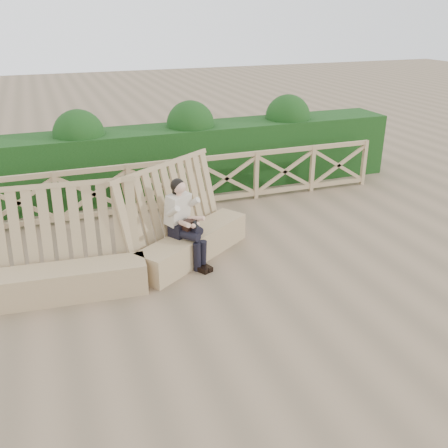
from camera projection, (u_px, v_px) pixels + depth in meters
name	position (u px, v px, depth m)	size (l,w,h in m)	color
ground	(220.00, 289.00, 7.72)	(60.00, 60.00, 0.00)	brown
bench	(132.00, 251.00, 8.00)	(4.51, 1.99, 1.62)	#9A8258
woman	(184.00, 219.00, 8.22)	(0.67, 0.91, 1.47)	black
guardrail	(163.00, 186.00, 10.51)	(10.10, 0.09, 1.10)	#947E56
hedge	(150.00, 162.00, 11.46)	(12.00, 1.20, 1.50)	black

